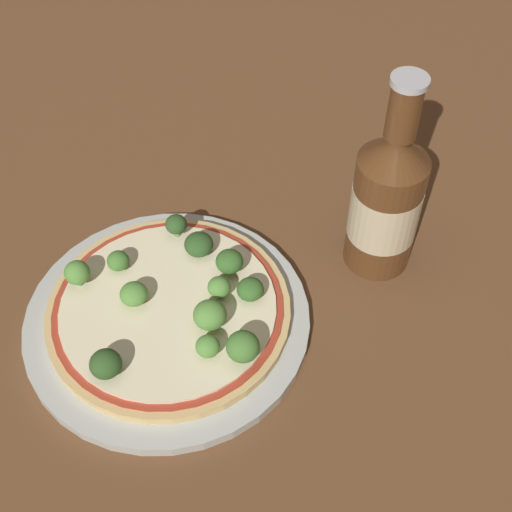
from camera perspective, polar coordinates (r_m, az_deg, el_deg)
name	(u,v)px	position (r m, az deg, el deg)	size (l,w,h in m)	color
ground_plane	(153,328)	(0.73, -8.22, -5.70)	(3.00, 3.00, 0.00)	brown
plate	(168,320)	(0.72, -7.08, -5.11)	(0.29, 0.29, 0.01)	#B2B7B2
pizza	(169,310)	(0.71, -7.01, -4.29)	(0.24, 0.24, 0.01)	tan
broccoli_floret_0	(106,364)	(0.66, -11.94, -8.46)	(0.03, 0.03, 0.03)	#6B8E51
broccoli_floret_1	(176,225)	(0.76, -6.41, 2.51)	(0.02, 0.02, 0.03)	#6B8E51
broccoli_floret_2	(77,273)	(0.73, -14.12, -1.31)	(0.03, 0.03, 0.03)	#6B8E51
broccoli_floret_3	(250,289)	(0.70, -0.46, -2.69)	(0.03, 0.03, 0.02)	#6B8E51
broccoli_floret_4	(243,347)	(0.65, -1.06, -7.27)	(0.03, 0.03, 0.03)	#6B8E51
broccoli_floret_5	(219,287)	(0.70, -2.98, -2.52)	(0.02, 0.02, 0.03)	#6B8E51
broccoli_floret_6	(229,262)	(0.72, -2.14, -0.45)	(0.03, 0.03, 0.03)	#6B8E51
broccoli_floret_7	(132,296)	(0.70, -9.91, -3.17)	(0.03, 0.03, 0.02)	#6B8E51
broccoli_floret_8	(210,315)	(0.68, -3.71, -4.74)	(0.03, 0.03, 0.03)	#6B8E51
broccoli_floret_9	(118,261)	(0.74, -10.97, -0.39)	(0.02, 0.02, 0.02)	#6B8E51
broccoli_floret_10	(208,346)	(0.66, -3.84, -7.20)	(0.02, 0.02, 0.02)	#6B8E51
broccoli_floret_11	(199,244)	(0.74, -4.60, 0.93)	(0.03, 0.03, 0.02)	#6B8E51
beer_bottle	(386,200)	(0.73, 10.39, 4.44)	(0.07, 0.07, 0.23)	#563319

